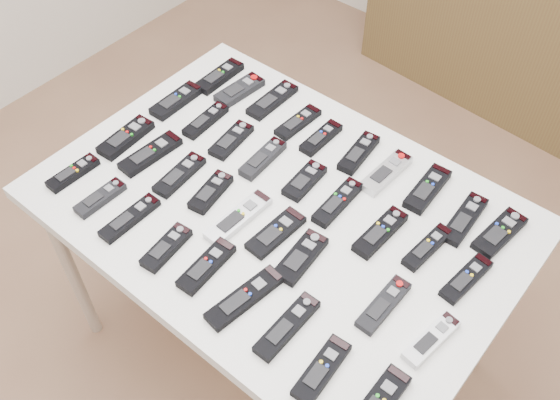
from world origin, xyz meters
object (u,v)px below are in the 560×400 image
Objects in this scene: remote_17 at (427,247)px; remote_24 at (276,233)px; remote_34 at (287,326)px; remote_1 at (240,90)px; remote_19 at (126,137)px; remote_12 at (231,140)px; remote_26 at (384,305)px; remote_29 at (100,198)px; remote_20 at (151,154)px; sideboard at (533,36)px; remote_35 at (322,370)px; remote_16 at (380,232)px; remote_32 at (206,266)px; remote_5 at (359,153)px; remote_13 at (263,158)px; remote_22 at (211,192)px; remote_21 at (180,175)px; remote_11 at (206,120)px; remote_28 at (73,173)px; remote_31 at (166,247)px; remote_30 at (130,218)px; remote_15 at (338,202)px; remote_18 at (466,278)px; remote_8 at (464,219)px; remote_10 at (176,101)px; remote_27 at (431,339)px; remote_3 at (298,122)px; remote_9 at (500,233)px; remote_7 at (427,189)px; remote_23 at (238,218)px; table at (280,219)px; remote_25 at (301,257)px; remote_4 at (321,138)px; remote_33 at (245,297)px; remote_6 at (386,173)px.

remote_17 reaches higher than remote_24.
remote_34 reaches higher than remote_24.
remote_1 is 0.39m from remote_19.
remote_12 and remote_26 have the same top height.
remote_19 reaches higher than remote_29.
sideboard is at bearing 80.68° from remote_20.
remote_34 is 0.13m from remote_35.
remote_16 is 0.75m from remote_29.
remote_35 is (0.88, -0.21, -0.00)m from remote_19.
remote_35 is at bearing -17.34° from remote_19.
remote_32 is 0.89× the size of remote_34.
remote_5 is 1.00× the size of remote_13.
remote_22 is (0.23, -0.37, 0.00)m from remote_1.
remote_21 is at bearing -95.35° from sideboard.
remote_5 is 0.47m from remote_11.
remote_31 is at bearing -0.43° from remote_28.
sideboard is 2.12m from remote_30.
remote_5 and remote_15 have the same top height.
remote_21 is 0.67m from remote_26.
remote_8 is at bearing 126.40° from remote_18.
remote_28 is at bearing -100.74° from sideboard.
remote_10 is (-0.92, -0.15, 0.00)m from remote_8.
remote_18 is 0.20m from remote_27.
remote_13 is at bearing 137.80° from remote_35.
remote_1 is 0.85m from remote_34.
sideboard is 9.73× the size of remote_3.
remote_34 is at bearing -23.39° from remote_21.
remote_9 is 0.75m from remote_32.
remote_20 is 0.35m from remote_31.
remote_29 is (0.13, -0.01, 0.00)m from remote_28.
remote_7 is 0.71m from remote_31.
sideboard is 1.72m from remote_15.
remote_23 is 0.47m from remote_35.
remote_22 is 0.24m from remote_32.
remote_3 is 0.69m from remote_34.
table is 0.49m from remote_29.
remote_29 is at bearing -122.30° from remote_21.
remote_23 is at bearing -71.23° from remote_3.
remote_25 is at bearing -175.28° from remote_26.
remote_4 reaches higher than remote_12.
remote_4 is 0.58m from remote_33.
remote_7 is (0.28, 0.29, 0.07)m from table.
remote_5 is at bearing 174.29° from remote_6.
remote_29 is (-0.22, -0.58, 0.00)m from remote_3.
remote_19 is (-0.51, -0.10, 0.07)m from table.
remote_24 is (0.34, 0.01, -0.00)m from remote_21.
remote_6 is 0.99× the size of remote_8.
remote_28 is (-0.34, -0.19, -0.00)m from remote_22.
remote_18 is 0.81m from remote_21.
remote_16 is 0.79m from remote_19.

